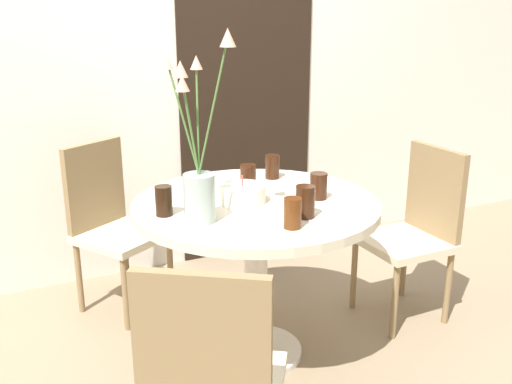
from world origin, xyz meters
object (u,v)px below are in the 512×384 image
at_px(drink_glass_0, 164,201).
at_px(drink_glass_5, 293,213).
at_px(chair_right_flank, 417,224).
at_px(flower_vase, 199,170).
at_px(chair_near_front, 111,218).
at_px(drink_glass_3, 305,202).
at_px(drink_glass_4, 272,167).
at_px(chair_left_flank, 212,380).
at_px(drink_glass_2, 248,176).
at_px(birthday_cake, 242,194).
at_px(drink_glass_1, 318,186).
at_px(side_plate, 299,186).

xyz_separation_m(drink_glass_0, drink_glass_5, (0.39, -0.35, -0.00)).
relative_size(chair_right_flank, flower_vase, 1.23).
height_order(chair_right_flank, flower_vase, flower_vase).
xyz_separation_m(chair_near_front, drink_glass_3, (0.57, -1.05, 0.32)).
bearing_deg(chair_near_front, drink_glass_4, -66.54).
xyz_separation_m(chair_left_flank, drink_glass_2, (0.57, 0.96, 0.31)).
bearing_deg(chair_left_flank, birthday_cake, -86.42).
bearing_deg(drink_glass_0, drink_glass_1, -7.04).
xyz_separation_m(chair_near_front, birthday_cake, (0.42, -0.77, 0.30)).
bearing_deg(chair_near_front, drink_glass_3, -93.32).
height_order(side_plate, drink_glass_3, drink_glass_3).
distance_m(chair_left_flank, flower_vase, 0.81).
xyz_separation_m(flower_vase, side_plate, (0.58, 0.23, -0.20)).
bearing_deg(drink_glass_1, drink_glass_5, -136.26).
xyz_separation_m(chair_right_flank, drink_glass_3, (-0.83, -0.27, 0.32)).
bearing_deg(drink_glass_4, drink_glass_5, -110.79).
distance_m(chair_left_flank, chair_right_flank, 1.62).
bearing_deg(chair_near_front, side_plate, -73.73).
height_order(flower_vase, drink_glass_5, flower_vase).
xyz_separation_m(side_plate, drink_glass_0, (-0.68, -0.11, 0.06)).
bearing_deg(side_plate, chair_left_flank, -132.20).
bearing_deg(drink_glass_2, drink_glass_0, -156.12).
height_order(chair_left_flank, drink_glass_0, chair_left_flank).
height_order(chair_near_front, drink_glass_0, chair_near_front).
height_order(chair_right_flank, drink_glass_4, chair_right_flank).
distance_m(side_plate, drink_glass_5, 0.54).
bearing_deg(flower_vase, birthday_cake, 30.25).
relative_size(flower_vase, drink_glass_3, 5.62).
height_order(chair_right_flank, drink_glass_5, chair_right_flank).
bearing_deg(birthday_cake, chair_right_flank, -0.46).
bearing_deg(drink_glass_0, drink_glass_4, 24.68).
bearing_deg(flower_vase, drink_glass_3, -19.51).
distance_m(side_plate, drink_glass_1, 0.20).
bearing_deg(chair_near_front, drink_glass_5, -99.39).
relative_size(side_plate, drink_glass_1, 1.60).
xyz_separation_m(drink_glass_0, drink_glass_2, (0.47, 0.21, -0.01)).
xyz_separation_m(chair_left_flank, drink_glass_1, (0.77, 0.67, 0.32)).
height_order(birthday_cake, drink_glass_4, birthday_cake).
bearing_deg(side_plate, drink_glass_5, -122.37).
distance_m(chair_near_front, drink_glass_1, 1.18).
bearing_deg(drink_glass_5, chair_right_flank, 20.89).
bearing_deg(birthday_cake, drink_glass_3, -62.60).
distance_m(birthday_cake, drink_glass_3, 0.32).
xyz_separation_m(flower_vase, drink_glass_1, (0.56, 0.04, -0.15)).
bearing_deg(drink_glass_0, drink_glass_5, -41.34).
height_order(drink_glass_1, drink_glass_2, drink_glass_1).
xyz_separation_m(drink_glass_0, drink_glass_1, (0.67, -0.08, -0.00)).
height_order(drink_glass_0, drink_glass_3, drink_glass_3).
bearing_deg(drink_glass_0, chair_right_flank, 0.38).
bearing_deg(side_plate, birthday_cake, -164.69).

